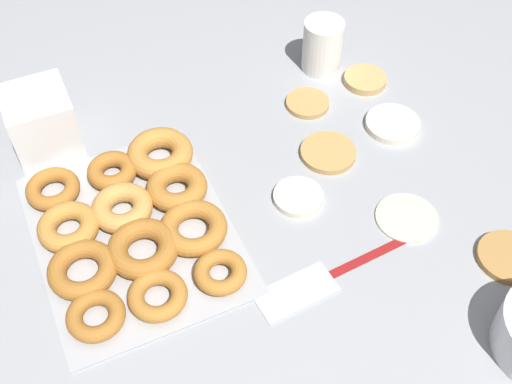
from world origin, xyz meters
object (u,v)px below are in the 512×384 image
(pancake_0, at_px, (509,257))
(pancake_3, at_px, (308,103))
(donut_tray, at_px, (135,222))
(pancake_4, at_px, (298,197))
(paper_cup, at_px, (323,46))
(spatula, at_px, (313,283))
(container_stack, at_px, (41,121))
(pancake_1, at_px, (393,124))
(pancake_2, at_px, (407,217))
(pancake_6, at_px, (328,153))
(pancake_5, at_px, (365,80))

(pancake_0, height_order, pancake_3, pancake_0)
(donut_tray, bearing_deg, pancake_4, 78.78)
(paper_cup, distance_m, spatula, 0.52)
(donut_tray, height_order, spatula, donut_tray)
(spatula, bearing_deg, container_stack, -61.34)
(pancake_1, height_order, donut_tray, donut_tray)
(pancake_1, height_order, pancake_4, pancake_1)
(pancake_0, bearing_deg, donut_tray, -120.32)
(pancake_2, xyz_separation_m, pancake_4, (-0.11, -0.14, 0.00))
(pancake_0, height_order, pancake_2, pancake_0)
(donut_tray, xyz_separation_m, paper_cup, (-0.24, 0.47, 0.03))
(pancake_2, bearing_deg, pancake_1, 153.90)
(spatula, bearing_deg, pancake_0, 159.79)
(pancake_3, bearing_deg, donut_tray, -69.22)
(donut_tray, bearing_deg, paper_cup, 117.02)
(pancake_1, distance_m, pancake_3, 0.17)
(pancake_6, relative_size, container_stack, 0.87)
(pancake_1, distance_m, pancake_6, 0.14)
(pancake_0, bearing_deg, pancake_2, -143.37)
(pancake_3, bearing_deg, container_stack, -102.27)
(pancake_4, relative_size, pancake_5, 1.00)
(pancake_1, distance_m, pancake_2, 0.22)
(pancake_6, height_order, paper_cup, paper_cup)
(pancake_5, bearing_deg, pancake_6, -48.47)
(donut_tray, distance_m, container_stack, 0.27)
(pancake_3, xyz_separation_m, donut_tray, (0.15, -0.39, 0.01))
(paper_cup, bearing_deg, pancake_4, -34.49)
(pancake_5, height_order, donut_tray, donut_tray)
(pancake_0, xyz_separation_m, donut_tray, (-0.30, -0.51, 0.01))
(pancake_1, xyz_separation_m, paper_cup, (-0.21, -0.04, 0.05))
(pancake_3, bearing_deg, pancake_0, 15.07)
(pancake_0, relative_size, pancake_4, 1.17)
(pancake_1, height_order, pancake_6, pancake_1)
(pancake_0, xyz_separation_m, container_stack, (-0.55, -0.60, 0.05))
(pancake_3, relative_size, pancake_6, 0.83)
(pancake_1, distance_m, pancake_5, 0.13)
(container_stack, height_order, spatula, container_stack)
(pancake_0, distance_m, container_stack, 0.81)
(pancake_4, xyz_separation_m, paper_cup, (-0.29, 0.20, 0.05))
(paper_cup, bearing_deg, container_stack, -91.35)
(pancake_0, xyz_separation_m, pancake_3, (-0.45, -0.12, -0.00))
(pancake_1, height_order, pancake_3, pancake_1)
(container_stack, bearing_deg, paper_cup, 88.65)
(pancake_2, height_order, pancake_3, pancake_3)
(pancake_0, distance_m, pancake_2, 0.17)
(container_stack, distance_m, spatula, 0.55)
(pancake_0, distance_m, spatula, 0.31)
(pancake_3, xyz_separation_m, container_stack, (-0.10, -0.48, 0.05))
(pancake_0, xyz_separation_m, paper_cup, (-0.54, -0.04, 0.05))
(pancake_2, relative_size, pancake_6, 1.03)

